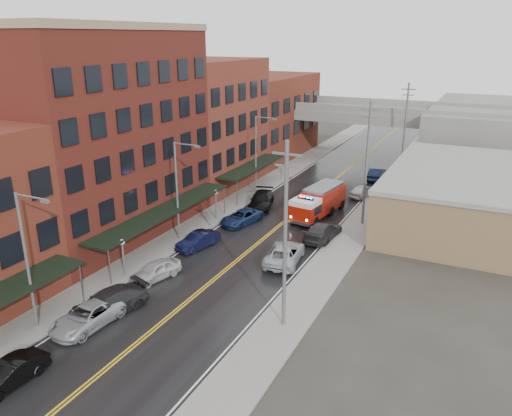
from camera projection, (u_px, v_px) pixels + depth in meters
The scene contains 33 objects.
road at pixel (274, 230), 47.62m from camera, with size 11.00×160.00×0.02m, color black.
sidewalk_left at pixel (209, 218), 50.59m from camera, with size 3.00×160.00×0.15m, color slate.
sidewalk_right at pixel (349, 242), 44.61m from camera, with size 3.00×160.00×0.15m, color slate.
curb_left at pixel (223, 220), 49.91m from camera, with size 0.30×160.00×0.15m, color gray.
curb_right at pixel (331, 239), 45.29m from camera, with size 0.30×160.00×0.15m, color gray.
brick_building_b at pixel (107, 138), 44.16m from camera, with size 9.00×20.00×18.00m, color #501815.
brick_building_c at pixel (209, 125), 59.56m from camera, with size 9.00×15.00×15.00m, color brown.
brick_building_far at pixel (269, 117), 74.95m from camera, with size 9.00×20.00×12.00m, color #602819.
tan_building at pixel (465, 198), 48.77m from camera, with size 14.00×22.00×5.00m, color brown.
right_far_block at pixel (497, 133), 73.01m from camera, with size 18.00×30.00×8.00m, color slate.
awning_1 at pixel (165, 211), 43.75m from camera, with size 2.60×18.00×3.09m.
awning_2 at pixel (252, 166), 58.66m from camera, with size 2.60×13.00×3.09m.
globe_lamp_1 at pixel (123, 249), 37.57m from camera, with size 0.44×0.44×3.12m.
globe_lamp_2 at pixel (216, 198), 49.49m from camera, with size 0.44×0.44×3.12m.
street_lamp_0 at pixel (28, 254), 29.87m from camera, with size 2.64×0.22×9.00m.
street_lamp_1 at pixel (179, 185), 43.50m from camera, with size 2.64×0.22×9.00m.
street_lamp_2 at pixel (258, 150), 57.12m from camera, with size 2.64×0.22×9.00m.
utility_pole_0 at pixel (285, 234), 29.84m from camera, with size 1.80×0.24×12.00m.
utility_pole_1 at pixel (367, 162), 46.87m from camera, with size 1.80×0.24×12.00m.
utility_pole_2 at pixel (405, 128), 63.90m from camera, with size 1.80×0.24×12.00m.
overpass at pixel (363, 119), 72.92m from camera, with size 40.00×10.00×7.50m.
fire_truck at pixel (318, 201), 50.74m from camera, with size 4.11×8.40×2.97m.
parked_car_left_1 at pixel (9, 374), 26.24m from camera, with size 1.46×4.20×1.38m, color black.
parked_car_left_2 at pixel (88, 316), 31.60m from camera, with size 2.37×5.15×1.43m, color #9CA0A3.
parked_car_left_3 at pixel (108, 303), 33.03m from camera, with size 2.25×5.54×1.61m, color #252528.
parked_car_left_4 at pixel (156, 270), 37.82m from camera, with size 1.68×4.16×1.42m, color #B7B7B7.
parked_car_left_5 at pixel (198, 240), 43.33m from camera, with size 1.49×4.26×1.40m, color black.
parked_car_left_6 at pixel (241, 217), 48.95m from camera, with size 2.23×4.83×1.34m, color navy.
parked_car_left_7 at pixel (261, 200), 53.54m from camera, with size 2.29×5.62×1.63m, color black.
parked_car_right_0 at pixel (284, 253), 40.62m from camera, with size 2.59×5.61×1.56m, color #A4A8AC.
parked_car_right_1 at pixel (323, 231), 45.21m from camera, with size 2.20×5.41×1.57m, color #28272A.
parked_car_right_2 at pixel (363, 191), 57.11m from camera, with size 1.68×4.17×1.42m, color silver.
parked_car_right_3 at pixel (377, 174), 63.73m from camera, with size 1.70×4.87×1.60m, color black.
Camera 1 is at (17.61, -10.71, 17.56)m, focal length 35.00 mm.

